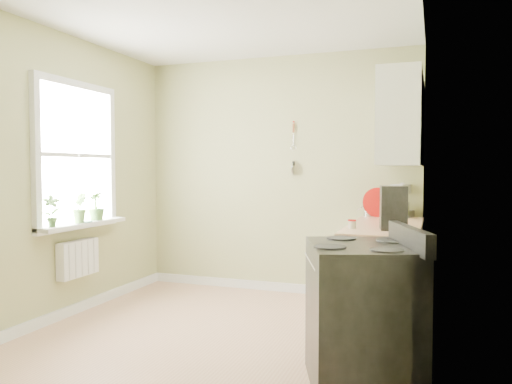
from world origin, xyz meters
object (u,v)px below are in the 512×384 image
(kettle, at_px, (369,208))
(coffee_maker, at_px, (393,209))
(stove, at_px, (362,315))
(stand_mixer, at_px, (402,202))

(kettle, height_order, coffee_maker, coffee_maker)
(stove, distance_m, coffee_maker, 1.23)
(coffee_maker, bearing_deg, stove, -95.75)
(stove, relative_size, stand_mixer, 2.74)
(kettle, xyz_separation_m, coffee_maker, (0.34, -1.11, 0.08))
(stand_mixer, height_order, kettle, stand_mixer)
(stove, xyz_separation_m, coffee_maker, (0.11, 1.07, 0.61))
(stove, xyz_separation_m, kettle, (-0.23, 2.17, 0.53))
(stand_mixer, distance_m, coffee_maker, 1.13)
(stand_mixer, relative_size, kettle, 2.14)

